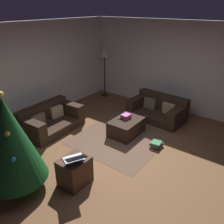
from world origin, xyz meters
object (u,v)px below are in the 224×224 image
at_px(couch_left, 49,120).
at_px(tv_remote, 121,119).
at_px(ottoman, 126,127).
at_px(christmas_tree, 10,140).
at_px(corner_lamp, 104,57).
at_px(gift_box, 126,116).
at_px(side_table, 75,171).
at_px(laptop, 74,159).
at_px(book_stack, 157,144).
at_px(couch_right, 158,109).

height_order(couch_left, tv_remote, couch_left).
relative_size(couch_left, ottoman, 1.78).
bearing_deg(christmas_tree, couch_left, 36.31).
bearing_deg(corner_lamp, gift_box, -130.13).
distance_m(tv_remote, side_table, 2.02).
relative_size(ottoman, christmas_tree, 0.48).
height_order(ottoman, laptop, laptop).
relative_size(gift_box, tv_remote, 1.35).
distance_m(ottoman, tv_remote, 0.25).
xyz_separation_m(laptop, corner_lamp, (3.86, 2.41, 0.81)).
bearing_deg(side_table, christmas_tree, 135.10).
bearing_deg(corner_lamp, tv_remote, -132.81).
relative_size(side_table, book_stack, 1.69).
xyz_separation_m(couch_right, book_stack, (-1.39, -0.67, -0.19)).
distance_m(couch_left, ottoman, 1.99).
height_order(christmas_tree, side_table, christmas_tree).
height_order(gift_box, book_stack, gift_box).
height_order(gift_box, side_table, side_table).
xyz_separation_m(side_table, book_stack, (1.94, -0.66, -0.19)).
height_order(ottoman, book_stack, ottoman).
height_order(christmas_tree, corner_lamp, christmas_tree).
relative_size(christmas_tree, corner_lamp, 1.13).
bearing_deg(couch_right, christmas_tree, 84.54).
bearing_deg(laptop, christmas_tree, 131.85).
xyz_separation_m(ottoman, laptop, (-2.06, -0.29, 0.37)).
distance_m(gift_box, corner_lamp, 2.85).
bearing_deg(laptop, couch_right, 1.11).
distance_m(book_stack, corner_lamp, 3.80).
relative_size(couch_right, ottoman, 1.79).
bearing_deg(christmas_tree, tv_remote, -7.01).
xyz_separation_m(tv_remote, laptop, (-2.01, -0.41, 0.16)).
distance_m(side_table, book_stack, 2.06).
bearing_deg(side_table, couch_right, 0.21).
distance_m(christmas_tree, laptop, 1.08).
xyz_separation_m(couch_left, christmas_tree, (-1.74, -1.28, 0.73)).
distance_m(couch_left, couch_right, 3.00).
xyz_separation_m(couch_left, book_stack, (0.89, -2.63, -0.19)).
distance_m(ottoman, corner_lamp, 3.03).
height_order(tv_remote, book_stack, tv_remote).
height_order(tv_remote, laptop, laptop).
distance_m(ottoman, laptop, 2.11).
height_order(gift_box, laptop, laptop).
relative_size(side_table, laptop, 1.05).
distance_m(tv_remote, christmas_tree, 2.75).
relative_size(christmas_tree, book_stack, 5.90).
bearing_deg(tv_remote, book_stack, -119.83).
distance_m(tv_remote, corner_lamp, 2.89).
bearing_deg(couch_right, laptop, 95.21).
relative_size(christmas_tree, side_table, 3.50).
relative_size(couch_left, laptop, 3.15).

